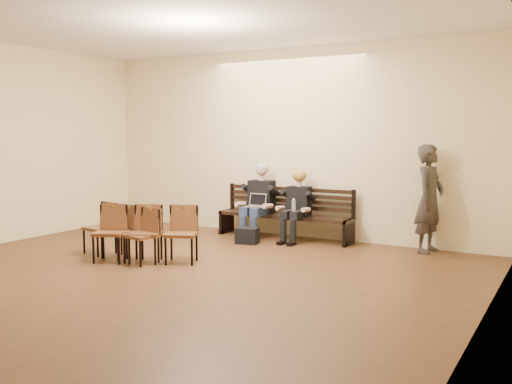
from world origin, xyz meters
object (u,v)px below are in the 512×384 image
seated_man (259,200)px  bag (247,236)px  seated_woman (297,209)px  chair_row_back (145,234)px  laptop (254,208)px  chair_row_front (120,232)px  water_bottle (294,212)px  passerby (430,191)px  bench (284,226)px

seated_man → bag: 0.84m
seated_woman → chair_row_back: bearing=-115.5°
laptop → chair_row_front: chair_row_front is taller
chair_row_front → seated_man: bearing=79.8°
water_bottle → passerby: size_ratio=0.11×
water_bottle → chair_row_front: 3.00m
bench → bag: size_ratio=6.86×
seated_man → laptop: seated_man is taller
seated_man → passerby: (3.05, 0.22, 0.32)m
chair_row_front → chair_row_back: 0.52m
chair_row_back → laptop: bearing=53.7°
seated_woman → laptop: 0.78m
passerby → bag: bearing=116.1°
bag → bench: bearing=65.1°
laptop → water_bottle: size_ratio=1.48×
passerby → chair_row_front: bearing=135.2°
seated_woman → bag: bearing=-136.4°
laptop → passerby: size_ratio=0.17×
seated_man → seated_woman: seated_man is taller
bench → seated_man: seated_man is taller
seated_man → water_bottle: (0.85, -0.27, -0.13)m
seated_man → seated_woman: 0.78m
passerby → chair_row_back: size_ratio=1.31×
chair_row_back → chair_row_front: bearing=155.9°
laptop → bench: bearing=38.4°
seated_man → passerby: passerby is taller
bag → chair_row_front: bearing=-119.0°
passerby → chair_row_front: passerby is taller
bench → chair_row_back: bearing=-108.9°
passerby → seated_man: bearing=104.2°
seated_man → laptop: (0.03, -0.24, -0.12)m
bench → seated_man: size_ratio=1.88×
passerby → chair_row_front: 4.99m
laptop → seated_man: bearing=96.3°
seated_man → passerby: size_ratio=0.68×
chair_row_back → water_bottle: bearing=36.4°
bag → chair_row_front: size_ratio=0.25×
chair_row_back → bag: bearing=49.1°
water_bottle → passerby: passerby is taller
water_bottle → laptop: bearing=177.7°
laptop → chair_row_front: (-1.02, -2.39, -0.16)m
bench → laptop: laptop is taller
bench → chair_row_front: 3.12m
seated_man → water_bottle: bearing=-17.6°
laptop → passerby: 3.09m
laptop → passerby: bearing=7.8°
seated_woman → laptop: seated_woman is taller
water_bottle → bag: water_bottle is taller
seated_woman → chair_row_front: (-1.77, -2.63, -0.17)m
bag → laptop: bearing=103.0°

